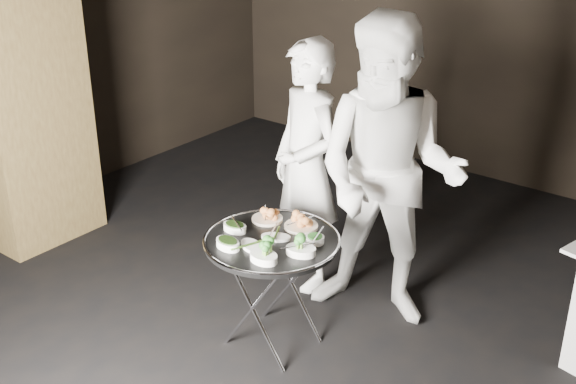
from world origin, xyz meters
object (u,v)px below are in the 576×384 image
Objects in this scene: tray_stand at (272,288)px; waiter_left at (307,167)px; serving_tray at (272,241)px; waiter_right at (389,176)px.

tray_stand is 0.89m from waiter_left.
serving_tray is at bearing -45.85° from waiter_left.
serving_tray is 0.46× the size of waiter_left.
serving_tray is (0.00, 0.00, 0.31)m from tray_stand.
waiter_right is at bearing 18.92° from waiter_left.
waiter_left is (-0.28, 0.71, 0.15)m from serving_tray.
waiter_right is (0.35, 0.67, 0.58)m from tray_stand.
waiter_left is at bearing 111.76° from tray_stand.
serving_tray is 0.41× the size of waiter_right.
tray_stand is 0.88× the size of serving_tray.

